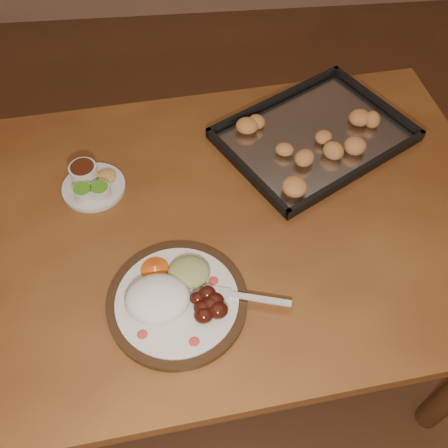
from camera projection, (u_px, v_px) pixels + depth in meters
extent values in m
plane|color=brown|center=(240.00, 307.00, 1.87)|extent=(4.00, 4.00, 0.00)
cube|color=brown|center=(192.00, 227.00, 1.19)|extent=(1.58, 1.04, 0.04)
cylinder|color=#502D18|center=(368.00, 175.00, 1.79)|extent=(0.07, 0.07, 0.71)
cylinder|color=black|center=(177.00, 302.00, 1.04)|extent=(0.29, 0.29, 0.02)
cylinder|color=silver|center=(177.00, 300.00, 1.03)|extent=(0.26, 0.26, 0.01)
ellipsoid|color=red|center=(142.00, 334.00, 0.98)|extent=(0.02, 0.02, 0.00)
ellipsoid|color=red|center=(194.00, 342.00, 0.97)|extent=(0.02, 0.02, 0.00)
ellipsoid|color=red|center=(214.00, 281.00, 1.05)|extent=(0.02, 0.02, 0.00)
ellipsoid|color=red|center=(133.00, 291.00, 1.04)|extent=(0.02, 0.02, 0.00)
ellipsoid|color=white|center=(157.00, 299.00, 1.01)|extent=(0.14, 0.13, 0.06)
ellipsoid|color=#431309|center=(203.00, 308.00, 1.00)|extent=(0.04, 0.03, 0.03)
ellipsoid|color=#431309|center=(215.00, 300.00, 1.01)|extent=(0.04, 0.03, 0.03)
ellipsoid|color=#431309|center=(207.00, 293.00, 1.02)|extent=(0.04, 0.03, 0.03)
ellipsoid|color=#431309|center=(218.00, 310.00, 1.00)|extent=(0.04, 0.03, 0.03)
ellipsoid|color=#431309|center=(197.00, 298.00, 1.01)|extent=(0.04, 0.03, 0.03)
ellipsoid|color=#431309|center=(211.00, 304.00, 1.01)|extent=(0.04, 0.03, 0.03)
ellipsoid|color=#431309|center=(204.00, 315.00, 0.99)|extent=(0.04, 0.03, 0.03)
ellipsoid|color=tan|center=(189.00, 272.00, 1.06)|extent=(0.10, 0.09, 0.04)
cone|color=#EC5A15|center=(155.00, 268.00, 1.06)|extent=(0.08, 0.09, 0.03)
cube|color=white|center=(257.00, 299.00, 1.03)|extent=(0.14, 0.05, 0.00)
cube|color=white|center=(221.00, 293.00, 1.03)|extent=(0.04, 0.03, 0.00)
cylinder|color=white|center=(208.00, 295.00, 1.03)|extent=(0.03, 0.01, 0.00)
cylinder|color=white|center=(209.00, 292.00, 1.03)|extent=(0.03, 0.01, 0.00)
cylinder|color=white|center=(210.00, 289.00, 1.04)|extent=(0.03, 0.01, 0.00)
cylinder|color=white|center=(210.00, 287.00, 1.04)|extent=(0.03, 0.01, 0.00)
cylinder|color=beige|center=(94.00, 187.00, 1.23)|extent=(0.15, 0.15, 0.01)
cylinder|color=silver|center=(83.00, 192.00, 1.19)|extent=(0.05, 0.05, 0.03)
cylinder|color=#43891B|center=(82.00, 189.00, 1.18)|extent=(0.04, 0.04, 0.00)
cylinder|color=silver|center=(101.00, 191.00, 1.20)|extent=(0.05, 0.05, 0.03)
cylinder|color=#43891B|center=(99.00, 187.00, 1.18)|extent=(0.04, 0.04, 0.00)
cylinder|color=silver|center=(84.00, 172.00, 1.22)|extent=(0.07, 0.07, 0.04)
cylinder|color=#3B170A|center=(82.00, 167.00, 1.21)|extent=(0.06, 0.06, 0.00)
ellipsoid|color=gold|center=(107.00, 176.00, 1.23)|extent=(0.05, 0.05, 0.02)
cube|color=black|center=(314.00, 138.00, 1.33)|extent=(0.58, 0.53, 0.01)
cube|color=black|center=(276.00, 100.00, 1.40)|extent=(0.41, 0.24, 0.02)
cube|color=black|center=(359.00, 172.00, 1.24)|extent=(0.41, 0.24, 0.02)
cube|color=black|center=(376.00, 101.00, 1.40)|extent=(0.18, 0.30, 0.02)
cube|color=black|center=(246.00, 170.00, 1.24)|extent=(0.18, 0.30, 0.02)
cube|color=#BBBCC0|center=(314.00, 136.00, 1.33)|extent=(0.53, 0.49, 0.00)
ellipsoid|color=#CA8546|center=(332.00, 122.00, 1.33)|extent=(0.05, 0.05, 0.04)
ellipsoid|color=#CA8546|center=(335.00, 107.00, 1.37)|extent=(0.07, 0.07, 0.04)
ellipsoid|color=#CA8546|center=(302.00, 106.00, 1.37)|extent=(0.07, 0.07, 0.04)
ellipsoid|color=#CA8546|center=(296.00, 121.00, 1.33)|extent=(0.06, 0.06, 0.04)
ellipsoid|color=#CA8546|center=(280.00, 126.00, 1.32)|extent=(0.07, 0.07, 0.04)
ellipsoid|color=#CA8546|center=(296.00, 136.00, 1.30)|extent=(0.06, 0.06, 0.04)
ellipsoid|color=#CA8546|center=(286.00, 154.00, 1.26)|extent=(0.06, 0.06, 0.04)
ellipsoid|color=#CA8546|center=(321.00, 156.00, 1.26)|extent=(0.07, 0.07, 0.04)
ellipsoid|color=#CA8546|center=(324.00, 146.00, 1.28)|extent=(0.06, 0.06, 0.04)
ellipsoid|color=#CA8546|center=(349.00, 141.00, 1.29)|extent=(0.07, 0.07, 0.04)
ellipsoid|color=#CA8546|center=(335.00, 128.00, 1.32)|extent=(0.07, 0.07, 0.04)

